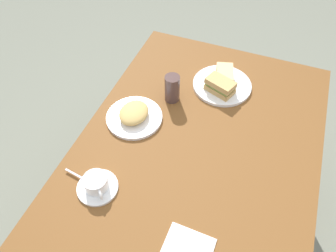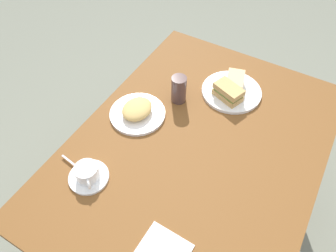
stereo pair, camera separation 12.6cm
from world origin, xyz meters
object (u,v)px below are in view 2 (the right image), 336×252
at_px(sandwich_front, 234,82).
at_px(coffee_saucer, 89,177).
at_px(spoon, 74,165).
at_px(sandwich_back, 229,93).
at_px(side_plate, 138,114).
at_px(sandwich_plate, 232,92).
at_px(drinking_glass, 179,89).
at_px(dining_table, 195,161).
at_px(coffee_cup, 87,172).

relative_size(sandwich_front, coffee_saucer, 0.91).
bearing_deg(spoon, sandwich_back, 149.51).
height_order(sandwich_front, coffee_saucer, sandwich_front).
bearing_deg(coffee_saucer, side_plate, -177.31).
height_order(sandwich_front, spoon, sandwich_front).
bearing_deg(sandwich_back, side_plate, -47.38).
relative_size(sandwich_plate, coffee_saucer, 1.82).
distance_m(sandwich_plate, drinking_glass, 0.25).
bearing_deg(coffee_saucer, sandwich_back, 155.62).
height_order(sandwich_back, side_plate, sandwich_back).
height_order(sandwich_plate, drinking_glass, drinking_glass).
relative_size(dining_table, coffee_cup, 13.45).
bearing_deg(dining_table, sandwich_front, -179.42).
relative_size(dining_table, side_plate, 5.41).
bearing_deg(drinking_glass, dining_table, 44.93).
distance_m(sandwich_plate, coffee_cup, 0.71).
bearing_deg(coffee_saucer, sandwich_plate, 157.39).
height_order(dining_table, coffee_cup, coffee_cup).
height_order(coffee_saucer, coffee_cup, coffee_cup).
bearing_deg(sandwich_back, sandwich_plate, -178.29).
bearing_deg(sandwich_back, dining_table, -0.80).
xyz_separation_m(sandwich_plate, coffee_saucer, (0.66, -0.27, -0.00)).
relative_size(sandwich_plate, drinking_glass, 2.10).
bearing_deg(spoon, side_plate, 169.67).
bearing_deg(sandwich_plate, coffee_saucer, -22.61).
relative_size(dining_table, sandwich_back, 8.96).
distance_m(coffee_saucer, drinking_glass, 0.51).
distance_m(sandwich_front, drinking_glass, 0.25).
bearing_deg(coffee_saucer, drinking_glass, 169.95).
bearing_deg(dining_table, sandwich_back, 179.20).
relative_size(coffee_cup, drinking_glass, 0.75).
xyz_separation_m(side_plate, drinking_glass, (-0.16, 0.10, 0.06)).
bearing_deg(dining_table, spoon, -48.38).
height_order(coffee_cup, side_plate, coffee_cup).
bearing_deg(dining_table, coffee_cup, -40.11).
xyz_separation_m(sandwich_front, coffee_cup, (0.68, -0.27, -0.00)).
bearing_deg(dining_table, coffee_saucer, -40.33).
bearing_deg(coffee_cup, sandwich_plate, 157.51).
distance_m(sandwich_plate, spoon, 0.73).
bearing_deg(drinking_glass, sandwich_back, 119.45).
relative_size(sandwich_back, coffee_saucer, 0.96).
relative_size(sandwich_plate, spoon, 2.65).
height_order(sandwich_plate, sandwich_back, sandwich_back).
bearing_deg(coffee_saucer, sandwich_front, 158.52).
relative_size(sandwich_front, side_plate, 0.57).
bearing_deg(sandwich_front, coffee_saucer, -21.48).
bearing_deg(drinking_glass, spoon, -18.55).
xyz_separation_m(coffee_saucer, spoon, (-0.01, -0.08, 0.01)).
xyz_separation_m(coffee_saucer, side_plate, (-0.34, -0.02, 0.00)).
relative_size(dining_table, drinking_glass, 10.02).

